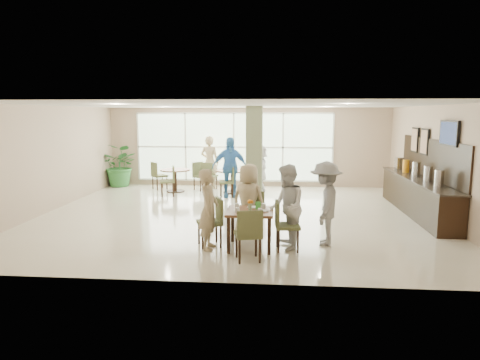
# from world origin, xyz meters

# --- Properties ---
(ground) EXTENTS (10.00, 10.00, 0.00)m
(ground) POSITION_xyz_m (0.00, 0.00, 0.00)
(ground) COLOR beige
(ground) RESTS_ON ground
(room_shell) EXTENTS (10.00, 10.00, 10.00)m
(room_shell) POSITION_xyz_m (0.00, 0.00, 1.70)
(room_shell) COLOR white
(room_shell) RESTS_ON ground
(window_bank) EXTENTS (7.00, 0.04, 7.00)m
(window_bank) POSITION_xyz_m (-0.50, 4.46, 1.40)
(window_bank) COLOR silver
(window_bank) RESTS_ON ground
(column) EXTENTS (0.45, 0.45, 2.80)m
(column) POSITION_xyz_m (0.40, 1.20, 1.40)
(column) COLOR #626B4B
(column) RESTS_ON ground
(main_table) EXTENTS (0.89, 0.89, 0.75)m
(main_table) POSITION_xyz_m (0.52, -2.72, 0.65)
(main_table) COLOR brown
(main_table) RESTS_ON ground
(round_table_left) EXTENTS (1.00, 1.00, 0.75)m
(round_table_left) POSITION_xyz_m (-2.34, 3.15, 0.55)
(round_table_left) COLOR brown
(round_table_left) RESTS_ON ground
(round_table_right) EXTENTS (1.09, 1.09, 0.75)m
(round_table_right) POSITION_xyz_m (-0.42, 3.14, 0.57)
(round_table_right) COLOR brown
(round_table_right) RESTS_ON ground
(chairs_main_table) EXTENTS (2.06, 2.04, 0.95)m
(chairs_main_table) POSITION_xyz_m (0.50, -2.70, 0.47)
(chairs_main_table) COLOR #505931
(chairs_main_table) RESTS_ON ground
(chairs_table_left) EXTENTS (2.10, 1.76, 0.95)m
(chairs_table_left) POSITION_xyz_m (-2.30, 3.12, 0.47)
(chairs_table_left) COLOR #505931
(chairs_table_left) RESTS_ON ground
(chairs_table_right) EXTENTS (2.16, 1.79, 0.95)m
(chairs_table_right) POSITION_xyz_m (-0.49, 3.15, 0.47)
(chairs_table_right) COLOR #505931
(chairs_table_right) RESTS_ON ground
(tabletop_clutter) EXTENTS (0.67, 0.71, 0.21)m
(tabletop_clutter) POSITION_xyz_m (0.54, -2.74, 0.81)
(tabletop_clutter) COLOR white
(tabletop_clutter) RESTS_ON main_table
(buffet_counter) EXTENTS (0.64, 4.70, 1.95)m
(buffet_counter) POSITION_xyz_m (4.70, 0.51, 0.55)
(buffet_counter) COLOR black
(buffet_counter) RESTS_ON ground
(wall_tv) EXTENTS (0.06, 1.00, 0.58)m
(wall_tv) POSITION_xyz_m (4.94, -0.60, 2.15)
(wall_tv) COLOR black
(wall_tv) RESTS_ON ground
(framed_art_a) EXTENTS (0.05, 0.55, 0.70)m
(framed_art_a) POSITION_xyz_m (4.95, 1.00, 1.85)
(framed_art_a) COLOR black
(framed_art_a) RESTS_ON ground
(framed_art_b) EXTENTS (0.05, 0.55, 0.70)m
(framed_art_b) POSITION_xyz_m (4.95, 1.80, 1.85)
(framed_art_b) COLOR black
(framed_art_b) RESTS_ON ground
(potted_plant) EXTENTS (1.57, 1.57, 1.52)m
(potted_plant) POSITION_xyz_m (-4.52, 4.01, 0.76)
(potted_plant) COLOR #2C6F30
(potted_plant) RESTS_ON ground
(teen_left) EXTENTS (0.39, 0.58, 1.56)m
(teen_left) POSITION_xyz_m (-0.26, -2.83, 0.78)
(teen_left) COLOR tan
(teen_left) RESTS_ON ground
(teen_far) EXTENTS (0.86, 0.69, 1.56)m
(teen_far) POSITION_xyz_m (0.44, -1.88, 0.78)
(teen_far) COLOR tan
(teen_far) RESTS_ON ground
(teen_right) EXTENTS (0.72, 0.87, 1.64)m
(teen_right) POSITION_xyz_m (1.22, -2.69, 0.82)
(teen_right) COLOR white
(teen_right) RESTS_ON ground
(teen_standing) EXTENTS (0.79, 1.17, 1.67)m
(teen_standing) POSITION_xyz_m (1.99, -2.36, 0.84)
(teen_standing) COLOR #969698
(teen_standing) RESTS_ON ground
(adult_a) EXTENTS (1.19, 0.80, 1.88)m
(adult_a) POSITION_xyz_m (-0.43, 2.38, 0.94)
(adult_a) COLOR #4283C6
(adult_a) RESTS_ON ground
(adult_b) EXTENTS (0.84, 1.55, 1.59)m
(adult_b) POSITION_xyz_m (0.50, 3.12, 0.79)
(adult_b) COLOR white
(adult_b) RESTS_ON ground
(adult_standing) EXTENTS (0.76, 0.60, 1.84)m
(adult_standing) POSITION_xyz_m (-1.29, 3.91, 0.92)
(adult_standing) COLOR tan
(adult_standing) RESTS_ON ground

